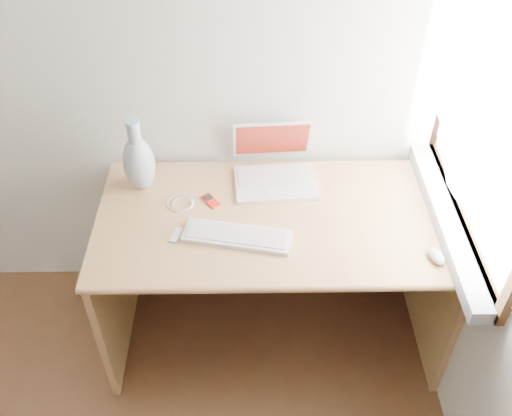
{
  "coord_description": "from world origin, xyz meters",
  "views": [
    {
      "loc": [
        0.93,
        -0.3,
        2.3
      ],
      "look_at": [
        0.95,
        1.35,
        0.81
      ],
      "focal_mm": 40.0,
      "sensor_mm": 36.0,
      "label": 1
    }
  ],
  "objects_px": {
    "laptop": "(275,168)",
    "vase": "(139,162)",
    "desk": "(274,240)",
    "external_keyboard": "(237,236)"
  },
  "relations": [
    {
      "from": "external_keyboard",
      "to": "laptop",
      "type": "bearing_deg",
      "value": 77.71
    },
    {
      "from": "desk",
      "to": "external_keyboard",
      "type": "distance_m",
      "value": 0.34
    },
    {
      "from": "laptop",
      "to": "vase",
      "type": "relative_size",
      "value": 1.06
    },
    {
      "from": "external_keyboard",
      "to": "desk",
      "type": "bearing_deg",
      "value": 64.17
    },
    {
      "from": "laptop",
      "to": "external_keyboard",
      "type": "xyz_separation_m",
      "value": [
        -0.16,
        -0.36,
        -0.04
      ]
    },
    {
      "from": "desk",
      "to": "external_keyboard",
      "type": "xyz_separation_m",
      "value": [
        -0.15,
        -0.2,
        0.23
      ]
    },
    {
      "from": "external_keyboard",
      "to": "vase",
      "type": "bearing_deg",
      "value": 153.7
    },
    {
      "from": "vase",
      "to": "desk",
      "type": "bearing_deg",
      "value": -10.54
    },
    {
      "from": "desk",
      "to": "vase",
      "type": "relative_size",
      "value": 4.34
    },
    {
      "from": "laptop",
      "to": "vase",
      "type": "bearing_deg",
      "value": -178.11
    }
  ]
}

